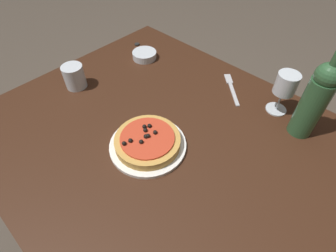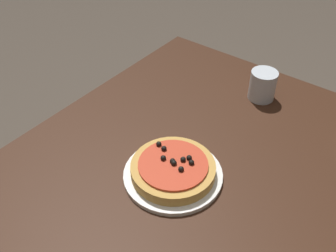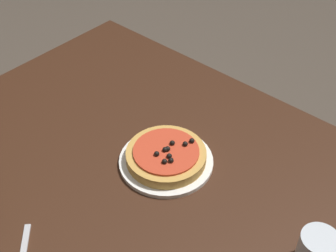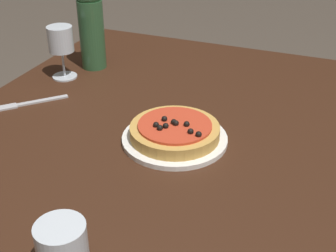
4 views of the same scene
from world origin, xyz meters
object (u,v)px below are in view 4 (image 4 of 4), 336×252
pizza (175,131)px  fork (27,104)px  water_cup (63,249)px  dinner_plate (175,139)px  dining_table (153,156)px  wine_glass (61,42)px  wine_bottle (91,23)px

pizza → fork: size_ratio=1.35×
fork → water_cup: bearing=86.1°
dinner_plate → water_cup: size_ratio=2.66×
dining_table → fork: size_ratio=8.19×
wine_glass → wine_bottle: (-0.11, 0.04, 0.03)m
dinner_plate → water_cup: bearing=-2.5°
wine_bottle → fork: size_ratio=2.15×
dining_table → pizza: size_ratio=6.09×
dining_table → wine_bottle: size_ratio=3.82×
wine_glass → water_cup: size_ratio=1.70×
dining_table → wine_bottle: bearing=-131.6°
wine_bottle → fork: wine_bottle is taller
dinner_plate → wine_bottle: bearing=-129.0°
pizza → wine_glass: (-0.22, -0.44, 0.08)m
dining_table → wine_bottle: 0.49m
dining_table → dinner_plate: bearing=65.8°
wine_glass → wine_bottle: wine_bottle is taller
water_cup → fork: (-0.46, -0.42, -0.04)m
wine_glass → fork: 0.22m
wine_bottle → fork: 0.33m
dinner_plate → fork: dinner_plate is taller
wine_bottle → water_cup: size_ratio=3.60×
dinner_plate → pizza: bearing=18.5°
dinner_plate → water_cup: 0.44m
wine_bottle → pizza: bearing=51.0°
pizza → fork: bearing=-93.3°
fork → pizza: bearing=130.4°
wine_glass → pizza: bearing=63.8°
wine_glass → water_cup: 0.78m
wine_bottle → water_cup: wine_bottle is taller
pizza → fork: 0.44m
pizza → water_cup: size_ratio=2.26×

